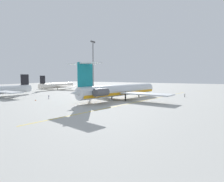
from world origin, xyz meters
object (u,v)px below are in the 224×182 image
at_px(ground_crew_portside, 112,91).
at_px(safety_cone_nose, 35,100).
at_px(ground_crew_near_tail, 185,95).
at_px(light_mast, 93,65).
at_px(ground_crew_near_nose, 134,91).
at_px(main_jetliner, 119,90).
at_px(airliner_mid_left, 58,85).
at_px(ground_crew_starboard, 49,96).

xyz_separation_m(ground_crew_portside, safety_cone_nose, (-42.08, 11.08, -0.81)).
height_order(ground_crew_near_tail, light_mast, light_mast).
xyz_separation_m(ground_crew_near_nose, light_mast, (-5.14, 23.06, 14.86)).
xyz_separation_m(ground_crew_near_nose, ground_crew_near_tail, (-6.84, -27.18, 0.05)).
relative_size(main_jetliner, ground_crew_portside, 27.60).
height_order(airliner_mid_left, ground_crew_starboard, airliner_mid_left).
distance_m(ground_crew_near_tail, safety_cone_nose, 63.38).
height_order(ground_crew_near_tail, ground_crew_portside, ground_crew_portside).
relative_size(main_jetliner, airliner_mid_left, 1.47).
bearing_deg(main_jetliner, light_mast, 64.55).
distance_m(ground_crew_near_tail, light_mast, 52.41).
bearing_deg(light_mast, airliner_mid_left, 78.15).
relative_size(ground_crew_near_nose, ground_crew_portside, 0.96).
height_order(airliner_mid_left, ground_crew_near_nose, airliner_mid_left).
bearing_deg(ground_crew_near_nose, safety_cone_nose, 69.45).
relative_size(main_jetliner, ground_crew_near_nose, 28.84).
height_order(main_jetliner, ground_crew_near_tail, main_jetliner).
bearing_deg(safety_cone_nose, airliner_mid_left, 35.82).
bearing_deg(ground_crew_portside, ground_crew_near_nose, 13.13).
height_order(main_jetliner, airliner_mid_left, main_jetliner).
bearing_deg(airliner_mid_left, light_mast, -103.45).
height_order(airliner_mid_left, ground_crew_near_tail, airliner_mid_left).
relative_size(airliner_mid_left, ground_crew_near_tail, 18.80).
relative_size(airliner_mid_left, safety_cone_nose, 58.69).
bearing_deg(airliner_mid_left, ground_crew_portside, -99.57).
bearing_deg(ground_crew_starboard, ground_crew_near_tail, -149.43).
xyz_separation_m(ground_crew_near_tail, light_mast, (1.71, 50.24, 14.81)).
height_order(airliner_mid_left, ground_crew_portside, airliner_mid_left).
relative_size(ground_crew_near_nose, ground_crew_near_tail, 0.96).
distance_m(ground_crew_near_nose, safety_cone_nose, 51.55).
height_order(safety_cone_nose, light_mast, light_mast).
xyz_separation_m(airliner_mid_left, light_mast, (-7.18, -34.22, 13.05)).
distance_m(ground_crew_near_tail, ground_crew_portside, 38.43).
relative_size(main_jetliner, light_mast, 1.62).
xyz_separation_m(airliner_mid_left, ground_crew_near_nose, (-2.05, -57.28, -1.81)).
relative_size(ground_crew_starboard, safety_cone_nose, 3.01).
bearing_deg(ground_crew_starboard, main_jetliner, -160.47).
bearing_deg(ground_crew_near_nose, ground_crew_starboard, 65.87).
xyz_separation_m(ground_crew_near_tail, ground_crew_starboard, (-32.95, 49.37, -0.04)).
xyz_separation_m(main_jetliner, airliner_mid_left, (30.60, 61.98, -0.97)).
distance_m(main_jetliner, airliner_mid_left, 69.13).
xyz_separation_m(ground_crew_near_nose, ground_crew_portside, (-4.41, 11.17, 0.05)).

